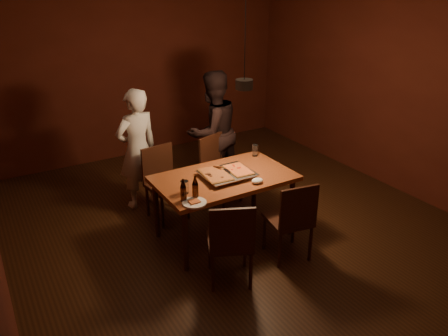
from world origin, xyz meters
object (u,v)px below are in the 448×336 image
diner_white (137,149)px  pendant_lamp (244,83)px  pizza_tray (227,175)px  diner_dark (213,132)px  chair_near_left (231,237)px  plate_slice (194,203)px  beer_bottle_a (183,190)px  dining_table (224,182)px  beer_bottle_b (195,187)px  chair_near_right (293,215)px  chair_far_left (163,176)px  chair_far_right (217,163)px

diner_white → pendant_lamp: 1.76m
pizza_tray → diner_dark: 1.29m
diner_dark → pizza_tray: bearing=57.6°
diner_white → diner_dark: 1.07m
chair_near_left → plate_slice: size_ratio=2.34×
diner_dark → pendant_lamp: 1.56m
chair_near_left → plate_slice: chair_near_left is taller
beer_bottle_a → diner_dark: size_ratio=0.14×
diner_white → diner_dark: bearing=167.2°
dining_table → beer_bottle_a: 0.72m
pizza_tray → beer_bottle_b: bearing=-156.5°
chair_near_left → chair_near_right: 0.76m
dining_table → pendant_lamp: bearing=-9.5°
pizza_tray → diner_white: bearing=111.5°
dining_table → chair_far_left: size_ratio=3.09×
chair_near_left → diner_white: size_ratio=0.36×
chair_far_left → diner_white: size_ratio=0.31×
chair_near_left → plate_slice: 0.49m
chair_near_right → plate_slice: chair_near_right is taller
chair_near_right → pizza_tray: 0.84m
beer_bottle_b → plate_slice: bearing=-123.5°
chair_near_left → chair_near_right: same height
chair_near_right → diner_white: 2.18m
diner_dark → beer_bottle_b: bearing=45.1°
dining_table → plate_slice: plate_slice is taller
pizza_tray → pendant_lamp: pendant_lamp is taller
chair_far_left → diner_dark: bearing=-165.1°
chair_far_left → diner_dark: diner_dark is taller
pizza_tray → chair_near_right: bearing=-68.8°
diner_white → pendant_lamp: (0.76, -1.24, 0.99)m
pizza_tray → diner_dark: bearing=64.0°
diner_white → diner_dark: diner_dark is taller
chair_far_left → beer_bottle_b: 1.14m
chair_near_right → pizza_tray: size_ratio=0.88×
dining_table → chair_near_right: size_ratio=3.09×
beer_bottle_a → chair_far_right: bearing=47.2°
chair_near_right → beer_bottle_a: beer_bottle_a is taller
pizza_tray → plate_slice: 0.69m
beer_bottle_b → beer_bottle_a: bearing=175.2°
diner_white → chair_far_left: bearing=98.4°
chair_far_right → beer_bottle_a: beer_bottle_a is taller
chair_near_right → pendant_lamp: size_ratio=0.44×
dining_table → plate_slice: bearing=-145.6°
dining_table → plate_slice: size_ratio=6.30×
chair_near_right → chair_near_left: bearing=-168.1°
beer_bottle_a → dining_table: bearing=24.2°
pendant_lamp → diner_dark: bearing=75.8°
chair_far_left → pendant_lamp: bearing=119.4°
diner_dark → chair_near_left: bearing=55.0°
chair_far_left → diner_white: diner_white is taller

